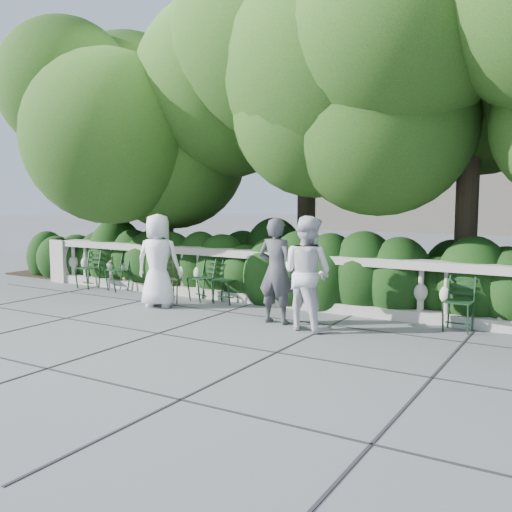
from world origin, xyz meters
The scene contains 13 objects.
ground centered at (0.00, 0.00, 0.00)m, with size 90.00×90.00×0.00m, color #53565B.
balustrade centered at (0.00, 1.80, 0.49)m, with size 12.00×0.44×1.00m.
shrub_hedge centered at (0.00, 3.00, 0.00)m, with size 15.00×2.60×1.70m, color black, non-canonical shape.
tree_canopy centered at (0.69, 3.19, 3.96)m, with size 15.04×6.52×6.78m.
chair_a centered at (-3.76, 1.32, 0.00)m, with size 0.44×0.48×0.84m, color black, non-canonical shape.
chair_b centered at (-4.53, 1.23, 0.00)m, with size 0.44×0.48×0.84m, color black, non-canonical shape.
chair_c centered at (-1.54, 1.29, 0.00)m, with size 0.44×0.48×0.84m, color black, non-canonical shape.
chair_d centered at (-0.96, 1.35, 0.00)m, with size 0.44×0.48×0.84m, color black, non-canonical shape.
chair_f centered at (3.28, 1.29, 0.00)m, with size 0.44×0.48×0.84m, color black, non-canonical shape.
chair_weathered centered at (-1.82, 0.80, 0.00)m, with size 0.44×0.48×0.84m, color black, non-canonical shape.
person_businessman centered at (-1.82, 0.58, 0.85)m, with size 0.83×0.54×1.71m, color silver.
person_woman_grey centered at (0.66, 0.51, 0.85)m, with size 0.62×0.41×1.69m, color #3A3B3F.
person_casual_man centered at (1.27, 0.39, 0.87)m, with size 0.84×0.66×1.74m, color silver.
Camera 1 is at (5.00, -7.36, 2.06)m, focal length 40.00 mm.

